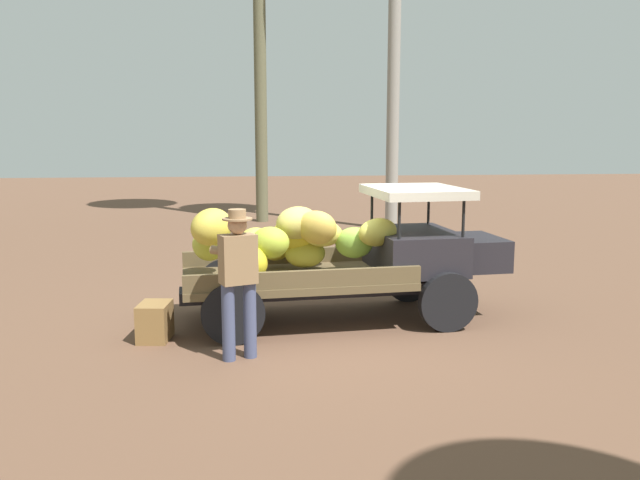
% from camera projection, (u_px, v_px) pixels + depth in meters
% --- Properties ---
extents(ground_plane, '(60.00, 60.00, 0.00)m').
position_uv_depth(ground_plane, '(332.00, 323.00, 9.17)').
color(ground_plane, brown).
extents(truck, '(4.57, 2.09, 1.83)m').
position_uv_depth(truck, '(346.00, 253.00, 9.24)').
color(truck, black).
rests_on(truck, ground).
extents(farmer, '(0.55, 0.52, 1.74)m').
position_uv_depth(farmer, '(238.00, 274.00, 7.60)').
color(farmer, '#454C6E').
rests_on(farmer, ground).
extents(wooden_crate, '(0.43, 0.55, 0.47)m').
position_uv_depth(wooden_crate, '(155.00, 322.00, 8.42)').
color(wooden_crate, olive).
rests_on(wooden_crate, ground).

